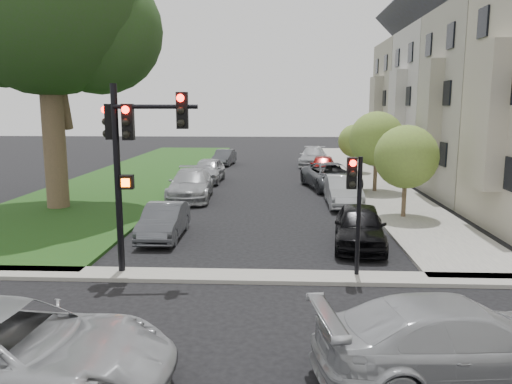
{
  "coord_description": "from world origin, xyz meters",
  "views": [
    {
      "loc": [
        0.81,
        -11.6,
        4.86
      ],
      "look_at": [
        0.0,
        5.0,
        2.0
      ],
      "focal_mm": 35.0,
      "sensor_mm": 36.0,
      "label": 1
    }
  ],
  "objects_px": {
    "traffic_signal_secondary": "(355,194)",
    "car_parked_2": "(331,176)",
    "small_tree_c": "(355,141)",
    "car_parked_9": "(224,157)",
    "car_parked_3": "(323,166)",
    "car_cross_near": "(4,353)",
    "car_cross_far": "(460,342)",
    "car_parked_1": "(343,191)",
    "car_parked_4": "(313,157)",
    "car_parked_6": "(191,184)",
    "traffic_signal_main": "(132,145)",
    "small_tree_b": "(377,139)",
    "car_parked_0": "(360,226)",
    "car_parked_5": "(164,221)",
    "small_tree_a": "(406,157)",
    "car_parked_7": "(208,170)"
  },
  "relations": [
    {
      "from": "car_parked_5",
      "to": "car_parked_6",
      "type": "bearing_deg",
      "value": 92.1
    },
    {
      "from": "car_cross_near",
      "to": "car_parked_4",
      "type": "relative_size",
      "value": 1.09
    },
    {
      "from": "car_parked_0",
      "to": "car_parked_9",
      "type": "relative_size",
      "value": 1.09
    },
    {
      "from": "car_parked_2",
      "to": "car_parked_9",
      "type": "relative_size",
      "value": 1.41
    },
    {
      "from": "car_parked_3",
      "to": "car_parked_1",
      "type": "bearing_deg",
      "value": -82.41
    },
    {
      "from": "car_parked_2",
      "to": "car_parked_7",
      "type": "xyz_separation_m",
      "value": [
        -7.67,
        2.47,
        0.01
      ]
    },
    {
      "from": "small_tree_a",
      "to": "small_tree_b",
      "type": "height_order",
      "value": "small_tree_b"
    },
    {
      "from": "traffic_signal_secondary",
      "to": "car_parked_0",
      "type": "bearing_deg",
      "value": 78.04
    },
    {
      "from": "small_tree_a",
      "to": "car_parked_3",
      "type": "xyz_separation_m",
      "value": [
        -2.37,
        13.62,
        -1.99
      ]
    },
    {
      "from": "small_tree_b",
      "to": "car_parked_4",
      "type": "xyz_separation_m",
      "value": [
        -2.68,
        12.72,
        -2.3
      ]
    },
    {
      "from": "car_cross_far",
      "to": "car_parked_1",
      "type": "relative_size",
      "value": 1.17
    },
    {
      "from": "traffic_signal_main",
      "to": "car_parked_9",
      "type": "distance_m",
      "value": 27.83
    },
    {
      "from": "small_tree_a",
      "to": "traffic_signal_secondary",
      "type": "relative_size",
      "value": 1.17
    },
    {
      "from": "traffic_signal_secondary",
      "to": "car_parked_5",
      "type": "relative_size",
      "value": 0.9
    },
    {
      "from": "traffic_signal_secondary",
      "to": "car_parked_2",
      "type": "xyz_separation_m",
      "value": [
        0.92,
        15.63,
        -1.67
      ]
    },
    {
      "from": "car_parked_3",
      "to": "car_parked_6",
      "type": "relative_size",
      "value": 0.8
    },
    {
      "from": "car_parked_0",
      "to": "car_parked_2",
      "type": "height_order",
      "value": "car_parked_2"
    },
    {
      "from": "car_parked_6",
      "to": "car_parked_7",
      "type": "distance_m",
      "value": 6.0
    },
    {
      "from": "small_tree_a",
      "to": "traffic_signal_secondary",
      "type": "distance_m",
      "value": 8.45
    },
    {
      "from": "car_parked_3",
      "to": "small_tree_c",
      "type": "bearing_deg",
      "value": 35.86
    },
    {
      "from": "traffic_signal_secondary",
      "to": "car_parked_6",
      "type": "distance_m",
      "value": 13.99
    },
    {
      "from": "small_tree_b",
      "to": "car_parked_9",
      "type": "distance_m",
      "value": 16.77
    },
    {
      "from": "car_parked_2",
      "to": "car_parked_6",
      "type": "xyz_separation_m",
      "value": [
        -7.73,
        -3.53,
        0.01
      ]
    },
    {
      "from": "car_parked_1",
      "to": "car_parked_7",
      "type": "bearing_deg",
      "value": 136.36
    },
    {
      "from": "traffic_signal_secondary",
      "to": "car_cross_near",
      "type": "distance_m",
      "value": 9.31
    },
    {
      "from": "small_tree_c",
      "to": "car_parked_6",
      "type": "distance_m",
      "value": 14.74
    },
    {
      "from": "traffic_signal_main",
      "to": "car_parked_2",
      "type": "height_order",
      "value": "traffic_signal_main"
    },
    {
      "from": "car_parked_4",
      "to": "traffic_signal_main",
      "type": "bearing_deg",
      "value": -97.49
    },
    {
      "from": "car_cross_near",
      "to": "car_parked_5",
      "type": "relative_size",
      "value": 1.48
    },
    {
      "from": "car_parked_3",
      "to": "traffic_signal_secondary",
      "type": "bearing_deg",
      "value": -85.44
    },
    {
      "from": "traffic_signal_main",
      "to": "car_cross_near",
      "type": "height_order",
      "value": "traffic_signal_main"
    },
    {
      "from": "car_parked_1",
      "to": "car_parked_4",
      "type": "bearing_deg",
      "value": 91.46
    },
    {
      "from": "traffic_signal_secondary",
      "to": "car_parked_4",
      "type": "height_order",
      "value": "traffic_signal_secondary"
    },
    {
      "from": "small_tree_c",
      "to": "traffic_signal_secondary",
      "type": "xyz_separation_m",
      "value": [
        -3.3,
        -22.7,
        0.05
      ]
    },
    {
      "from": "small_tree_b",
      "to": "car_cross_near",
      "type": "xyz_separation_m",
      "value": [
        -9.97,
        -20.78,
        -2.26
      ]
    },
    {
      "from": "car_parked_2",
      "to": "car_parked_5",
      "type": "height_order",
      "value": "car_parked_2"
    },
    {
      "from": "small_tree_b",
      "to": "car_parked_2",
      "type": "height_order",
      "value": "small_tree_b"
    },
    {
      "from": "car_cross_near",
      "to": "car_parked_7",
      "type": "relative_size",
      "value": 1.26
    },
    {
      "from": "small_tree_c",
      "to": "car_parked_3",
      "type": "height_order",
      "value": "small_tree_c"
    },
    {
      "from": "car_parked_3",
      "to": "car_parked_4",
      "type": "relative_size",
      "value": 0.81
    },
    {
      "from": "car_parked_3",
      "to": "car_parked_4",
      "type": "bearing_deg",
      "value": 100.1
    },
    {
      "from": "small_tree_c",
      "to": "car_parked_9",
      "type": "xyz_separation_m",
      "value": [
        -10.06,
        4.99,
        -1.74
      ]
    },
    {
      "from": "small_tree_a",
      "to": "car_cross_far",
      "type": "xyz_separation_m",
      "value": [
        -2.2,
        -13.18,
        -1.97
      ]
    },
    {
      "from": "traffic_signal_secondary",
      "to": "car_parked_5",
      "type": "distance_m",
      "value": 7.83
    },
    {
      "from": "car_parked_5",
      "to": "small_tree_b",
      "type": "bearing_deg",
      "value": 46.05
    },
    {
      "from": "car_parked_1",
      "to": "car_parked_4",
      "type": "distance_m",
      "value": 16.56
    },
    {
      "from": "car_parked_3",
      "to": "car_parked_9",
      "type": "distance_m",
      "value": 9.94
    },
    {
      "from": "car_cross_far",
      "to": "car_parked_2",
      "type": "height_order",
      "value": "car_parked_2"
    },
    {
      "from": "small_tree_c",
      "to": "car_parked_9",
      "type": "distance_m",
      "value": 11.37
    },
    {
      "from": "small_tree_a",
      "to": "car_parked_6",
      "type": "height_order",
      "value": "small_tree_a"
    }
  ]
}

